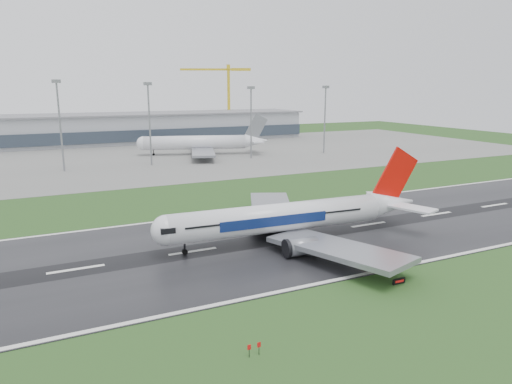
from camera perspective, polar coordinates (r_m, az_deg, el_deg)
ground at (r=85.46m, az=-7.85°, el=-7.36°), size 520.00×520.00×0.00m
runway at (r=85.44m, az=-7.85°, el=-7.33°), size 400.00×45.00×0.10m
apron at (r=205.30m, az=-18.41°, el=3.92°), size 400.00×130.00×0.08m
terminal at (r=263.80m, az=-20.15°, el=7.25°), size 240.00×36.00×15.00m
main_airliner at (r=89.00m, az=5.05°, el=-0.85°), size 58.87×56.36×16.51m
parked_airliner at (r=208.43m, az=-6.89°, el=7.02°), size 72.95×70.23×17.40m
tower_crane at (r=298.30m, az=-3.40°, el=11.30°), size 41.59×19.78×43.74m
runway_sign at (r=74.38m, az=17.30°, el=-10.54°), size 2.30×0.31×1.04m
floodmast_2 at (r=177.54m, az=-23.08°, el=7.30°), size 0.64×0.64×30.99m
floodmast_3 at (r=181.50m, az=-13.04°, el=7.97°), size 0.64×0.64×30.28m
floodmast_4 at (r=194.97m, az=-0.62°, el=8.39°), size 0.64×0.64×28.85m
floodmast_5 at (r=212.80m, az=8.52°, el=8.66°), size 0.64×0.64×29.19m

